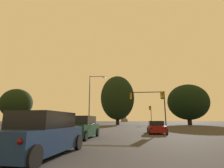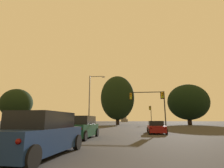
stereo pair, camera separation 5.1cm
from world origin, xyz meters
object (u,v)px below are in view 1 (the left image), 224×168
(suv_left_lane_third, at_px, (42,134))
(traffic_light_far_right, at_px, (151,112))
(suv_left_lane_second, at_px, (82,127))
(traffic_light_overhead_right, at_px, (153,100))
(street_lamp, at_px, (92,96))
(smokestack, at_px, (124,105))
(sedan_right_lane_front, at_px, (156,127))

(suv_left_lane_third, relative_size, traffic_light_far_right, 0.82)
(suv_left_lane_second, xyz_separation_m, traffic_light_far_right, (9.81, 43.07, 3.08))
(traffic_light_overhead_right, relative_size, traffic_light_far_right, 1.04)
(street_lamp, relative_size, smokestack, 0.24)
(suv_left_lane_third, xyz_separation_m, smokestack, (-4.95, 154.35, 14.05))
(suv_left_lane_third, xyz_separation_m, sedan_right_lane_front, (6.52, 14.25, -0.23))
(suv_left_lane_third, distance_m, traffic_light_overhead_right, 24.23)
(suv_left_lane_second, relative_size, traffic_light_far_right, 0.81)
(street_lamp, bearing_deg, suv_left_lane_second, -79.24)
(traffic_light_overhead_right, xyz_separation_m, smokestack, (-12.11, 131.54, 10.09))
(traffic_light_far_right, distance_m, smokestack, 105.24)
(sedan_right_lane_front, distance_m, traffic_light_far_right, 36.66)
(sedan_right_lane_front, bearing_deg, suv_left_lane_second, -135.07)
(suv_left_lane_second, bearing_deg, suv_left_lane_third, -84.64)
(sedan_right_lane_front, bearing_deg, suv_left_lane_third, -113.10)
(traffic_light_overhead_right, height_order, smokestack, smokestack)
(traffic_light_far_right, bearing_deg, traffic_light_overhead_right, -94.36)
(suv_left_lane_third, relative_size, sedan_right_lane_front, 1.05)
(traffic_light_overhead_right, bearing_deg, suv_left_lane_third, -107.43)
(sedan_right_lane_front, height_order, traffic_light_far_right, traffic_light_far_right)
(suv_left_lane_second, relative_size, smokestack, 0.13)
(traffic_light_overhead_right, bearing_deg, sedan_right_lane_front, -94.32)
(suv_left_lane_third, bearing_deg, suv_left_lane_second, 96.57)
(street_lamp, bearing_deg, smokestack, 90.70)
(sedan_right_lane_front, relative_size, street_lamp, 0.51)
(traffic_light_far_right, relative_size, street_lamp, 0.65)
(sedan_right_lane_front, xyz_separation_m, street_lamp, (-9.86, 8.15, 4.97))
(traffic_light_overhead_right, bearing_deg, smokestack, 95.26)
(sedan_right_lane_front, distance_m, smokestack, 141.29)
(suv_left_lane_second, bearing_deg, sedan_right_lane_front, 44.87)
(sedan_right_lane_front, distance_m, traffic_light_overhead_right, 9.55)
(suv_left_lane_second, bearing_deg, traffic_light_far_right, 78.57)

